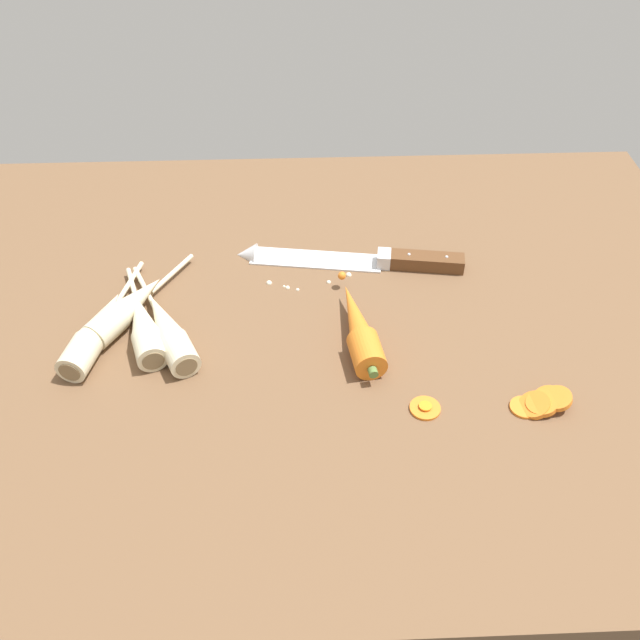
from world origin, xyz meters
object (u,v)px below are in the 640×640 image
(parsnip_mid_left, at_px, (168,330))
(carrot_slice_stack, at_px, (541,402))
(whole_carrot, at_px, (359,329))
(chefs_knife, at_px, (346,259))
(parsnip_front, at_px, (144,327))
(parsnip_mid_right, at_px, (95,331))
(carrot_slice_stray_near, at_px, (425,407))
(parsnip_back, at_px, (128,308))

(parsnip_mid_left, distance_m, carrot_slice_stack, 0.49)
(whole_carrot, bearing_deg, carrot_slice_stack, -30.95)
(parsnip_mid_left, bearing_deg, chefs_knife, 33.44)
(chefs_knife, xyz_separation_m, parsnip_mid_left, (-0.25, -0.16, 0.01))
(parsnip_mid_left, bearing_deg, parsnip_front, 166.94)
(parsnip_mid_right, bearing_deg, carrot_slice_stray_near, -17.91)
(parsnip_front, bearing_deg, parsnip_back, 124.56)
(whole_carrot, xyz_separation_m, carrot_slice_stray_near, (0.07, -0.13, -0.02))
(carrot_slice_stack, distance_m, carrot_slice_stray_near, 0.14)
(parsnip_mid_left, height_order, parsnip_mid_right, same)
(parsnip_mid_right, distance_m, carrot_slice_stray_near, 0.44)
(parsnip_back, bearing_deg, parsnip_mid_right, -127.77)
(parsnip_front, bearing_deg, whole_carrot, -3.28)
(chefs_knife, height_order, carrot_slice_stray_near, chefs_knife)
(parsnip_mid_left, bearing_deg, carrot_slice_stack, -16.29)
(parsnip_mid_left, bearing_deg, carrot_slice_stray_near, -22.40)
(chefs_knife, xyz_separation_m, carrot_slice_stray_near, (0.08, -0.30, -0.00))
(parsnip_front, distance_m, parsnip_mid_left, 0.03)
(chefs_knife, distance_m, parsnip_back, 0.33)
(chefs_knife, xyz_separation_m, parsnip_front, (-0.28, -0.16, 0.01))
(parsnip_mid_right, bearing_deg, parsnip_mid_left, -1.09)
(parsnip_mid_right, relative_size, carrot_slice_stray_near, 6.25)
(whole_carrot, height_order, parsnip_mid_left, whole_carrot)
(whole_carrot, height_order, carrot_slice_stack, whole_carrot)
(whole_carrot, xyz_separation_m, parsnip_mid_left, (-0.25, 0.01, -0.00))
(parsnip_mid_left, height_order, carrot_slice_stray_near, parsnip_mid_left)
(whole_carrot, height_order, parsnip_mid_right, whole_carrot)
(parsnip_back, relative_size, carrot_slice_stack, 2.67)
(parsnip_mid_right, distance_m, parsnip_back, 0.06)
(whole_carrot, bearing_deg, parsnip_mid_left, 178.00)
(chefs_knife, xyz_separation_m, parsnip_mid_right, (-0.34, -0.16, 0.01))
(parsnip_mid_left, relative_size, parsnip_mid_right, 0.95)
(parsnip_front, xyz_separation_m, parsnip_back, (-0.03, 0.04, -0.00))
(carrot_slice_stray_near, bearing_deg, parsnip_back, 154.77)
(chefs_knife, height_order, parsnip_mid_right, parsnip_mid_right)
(carrot_slice_stray_near, bearing_deg, carrot_slice_stack, -0.88)
(chefs_knife, height_order, carrot_slice_stack, chefs_knife)
(chefs_knife, relative_size, parsnip_front, 1.66)
(parsnip_mid_right, bearing_deg, carrot_slice_stack, -13.81)
(whole_carrot, distance_m, parsnip_front, 0.29)
(parsnip_back, bearing_deg, parsnip_mid_left, -38.40)
(whole_carrot, relative_size, parsnip_mid_right, 0.87)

